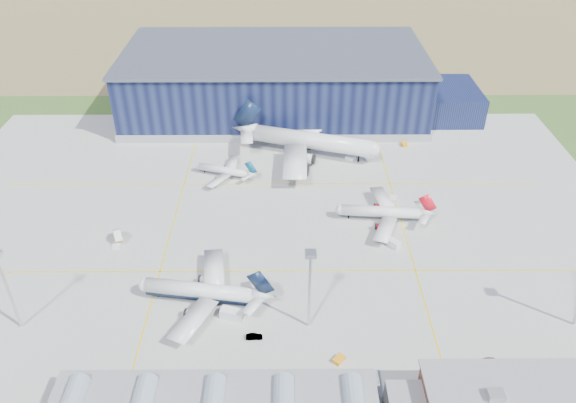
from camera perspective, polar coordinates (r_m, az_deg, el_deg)
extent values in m
plane|color=#365921|center=(162.44, -1.82, -4.78)|extent=(600.00, 600.00, 0.00)
cube|color=gray|center=(170.34, -1.75, -2.67)|extent=(220.00, 160.00, 0.06)
cube|color=yellow|center=(154.73, -1.90, -7.08)|extent=(180.00, 0.40, 0.02)
cube|color=yellow|center=(190.95, -1.60, 1.82)|extent=(180.00, 0.40, 0.02)
cube|color=yellow|center=(173.70, -11.70, -2.64)|extent=(0.40, 120.00, 0.02)
cube|color=yellow|center=(173.93, 11.56, -2.56)|extent=(0.40, 120.00, 0.02)
cube|color=brown|center=(361.26, -1.05, 17.63)|extent=(600.00, 220.00, 0.01)
cube|color=#0F1433|center=(238.93, -1.39, 12.06)|extent=(120.00, 60.00, 25.00)
cube|color=gray|center=(243.21, -1.35, 9.67)|extent=(121.00, 61.00, 3.20)
cube|color=#4E5463|center=(234.39, -1.43, 15.00)|extent=(122.00, 62.00, 1.20)
cube|color=#0F1433|center=(246.26, 15.87, 9.81)|extent=(24.00, 30.00, 12.00)
cube|color=black|center=(135.44, 22.69, -16.36)|extent=(44.00, 0.40, 1.40)
cube|color=black|center=(132.92, 23.03, -15.38)|extent=(44.00, 0.40, 1.40)
cube|color=#A8A8A4|center=(121.39, 20.36, -17.97)|extent=(3.20, 2.60, 1.60)
cylinder|color=silver|center=(147.34, -26.47, -8.34)|extent=(0.70, 0.70, 22.00)
cylinder|color=silver|center=(132.61, 2.20, -9.18)|extent=(0.70, 0.70, 22.00)
cube|color=silver|center=(125.03, 2.32, -5.33)|extent=(2.60, 2.60, 1.00)
cube|color=orange|center=(172.17, -16.86, -3.65)|extent=(2.61, 3.60, 1.36)
cube|color=orange|center=(132.92, 5.19, -15.71)|extent=(3.17, 3.28, 1.19)
cube|color=silver|center=(141.69, -5.65, -11.33)|extent=(6.49, 4.25, 2.61)
cube|color=silver|center=(184.97, 10.65, 0.23)|extent=(2.96, 3.65, 1.37)
cube|color=silver|center=(165.41, 10.53, -4.13)|extent=(4.97, 5.10, 2.24)
cube|color=orange|center=(218.69, 11.72, 5.72)|extent=(2.22, 3.24, 1.34)
cube|color=silver|center=(205.87, 6.36, 4.39)|extent=(4.05, 3.91, 1.47)
cube|color=silver|center=(171.11, -16.88, -3.52)|extent=(3.77, 5.42, 3.22)
imported|color=#99999E|center=(140.02, 19.72, -14.92)|extent=(3.52, 1.75, 1.15)
imported|color=#99999E|center=(137.14, -3.46, -13.54)|extent=(4.02, 1.57, 1.30)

